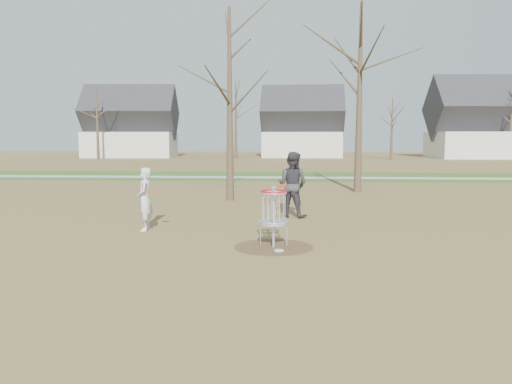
% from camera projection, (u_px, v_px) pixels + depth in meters
% --- Properties ---
extents(ground, '(160.00, 160.00, 0.00)m').
position_uv_depth(ground, '(273.00, 247.00, 11.36)').
color(ground, brown).
rests_on(ground, ground).
extents(green_band, '(160.00, 8.00, 0.01)m').
position_uv_depth(green_band, '(284.00, 176.00, 32.19)').
color(green_band, '#2D5119').
rests_on(green_band, ground).
extents(footpath, '(160.00, 1.50, 0.01)m').
position_uv_depth(footpath, '(284.00, 177.00, 31.19)').
color(footpath, '#9E9E99').
rests_on(footpath, green_band).
extents(dirt_circle, '(1.80, 1.80, 0.01)m').
position_uv_depth(dirt_circle, '(273.00, 247.00, 11.36)').
color(dirt_circle, '#47331E').
rests_on(dirt_circle, ground).
extents(player_standing, '(0.51, 0.68, 1.69)m').
position_uv_depth(player_standing, '(145.00, 199.00, 13.34)').
color(player_standing, silver).
rests_on(player_standing, ground).
extents(player_throwing, '(1.23, 1.12, 2.05)m').
position_uv_depth(player_throwing, '(292.00, 185.00, 15.61)').
color(player_throwing, '#323136').
rests_on(player_throwing, ground).
extents(disc_grounded, '(0.22, 0.22, 0.02)m').
position_uv_depth(disc_grounded, '(279.00, 250.00, 10.94)').
color(disc_grounded, white).
rests_on(disc_grounded, dirt_circle).
extents(discs_in_play, '(3.52, 1.33, 0.14)m').
position_uv_depth(discs_in_play, '(225.00, 188.00, 13.55)').
color(discs_in_play, red).
rests_on(discs_in_play, ground).
extents(disc_golf_basket, '(0.64, 0.64, 1.35)m').
position_uv_depth(disc_golf_basket, '(274.00, 207.00, 11.26)').
color(disc_golf_basket, '#9EA3AD').
rests_on(disc_golf_basket, ground).
extents(bare_trees, '(52.62, 44.98, 9.00)m').
position_uv_depth(bare_trees, '(305.00, 107.00, 46.16)').
color(bare_trees, '#382B1E').
rests_on(bare_trees, ground).
extents(houses_row, '(56.51, 10.01, 7.26)m').
position_uv_depth(houses_row, '(321.00, 130.00, 62.82)').
color(houses_row, silver).
rests_on(houses_row, ground).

